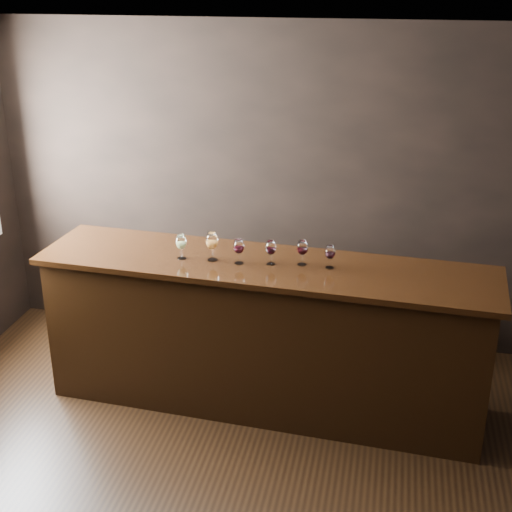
% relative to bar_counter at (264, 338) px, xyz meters
% --- Properties ---
extents(ground, '(5.00, 5.00, 0.00)m').
position_rel_bar_counter_xyz_m(ground, '(-0.10, -1.10, -0.57)').
color(ground, black).
rests_on(ground, ground).
extents(room_shell, '(5.02, 4.52, 2.81)m').
position_rel_bar_counter_xyz_m(room_shell, '(-0.33, -0.99, 1.24)').
color(room_shell, black).
rests_on(room_shell, ground).
extents(bar_counter, '(3.30, 0.93, 1.14)m').
position_rel_bar_counter_xyz_m(bar_counter, '(0.00, 0.00, 0.00)').
color(bar_counter, black).
rests_on(bar_counter, ground).
extents(bar_top, '(3.42, 1.01, 0.04)m').
position_rel_bar_counter_xyz_m(bar_top, '(0.00, 0.00, 0.59)').
color(bar_top, black).
rests_on(bar_top, bar_counter).
extents(back_bar_shelf, '(2.26, 0.40, 0.81)m').
position_rel_bar_counter_xyz_m(back_bar_shelf, '(-0.49, 0.93, -0.16)').
color(back_bar_shelf, black).
rests_on(back_bar_shelf, ground).
extents(glass_white, '(0.08, 0.08, 0.19)m').
position_rel_bar_counter_xyz_m(glass_white, '(-0.61, -0.03, 0.74)').
color(glass_white, white).
rests_on(glass_white, bar_top).
extents(glass_amber, '(0.09, 0.09, 0.21)m').
position_rel_bar_counter_xyz_m(glass_amber, '(-0.38, -0.02, 0.76)').
color(glass_amber, white).
rests_on(glass_amber, bar_top).
extents(glass_red_a, '(0.08, 0.08, 0.19)m').
position_rel_bar_counter_xyz_m(glass_red_a, '(-0.18, -0.04, 0.74)').
color(glass_red_a, white).
rests_on(glass_red_a, bar_top).
extents(glass_red_b, '(0.08, 0.08, 0.18)m').
position_rel_bar_counter_xyz_m(glass_red_b, '(0.05, -0.01, 0.74)').
color(glass_red_b, white).
rests_on(glass_red_b, bar_top).
extents(glass_red_c, '(0.08, 0.08, 0.19)m').
position_rel_bar_counter_xyz_m(glass_red_c, '(0.27, 0.03, 0.74)').
color(glass_red_c, white).
rests_on(glass_red_c, bar_top).
extents(glass_red_d, '(0.07, 0.07, 0.17)m').
position_rel_bar_counter_xyz_m(glass_red_d, '(0.47, 0.01, 0.73)').
color(glass_red_d, white).
rests_on(glass_red_d, bar_top).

